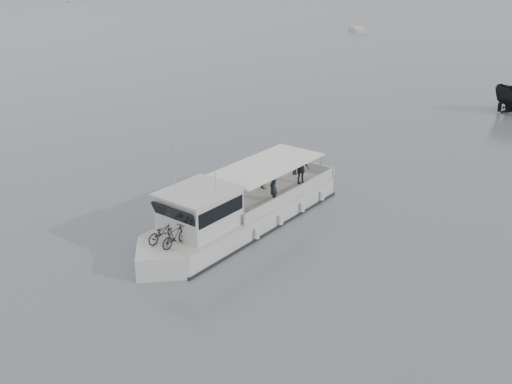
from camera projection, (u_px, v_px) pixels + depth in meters
ground at (318, 211)px, 30.65m from camera, size 1400.00×1400.00×0.00m
tour_boat at (233, 214)px, 28.14m from camera, size 13.26×7.09×5.65m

